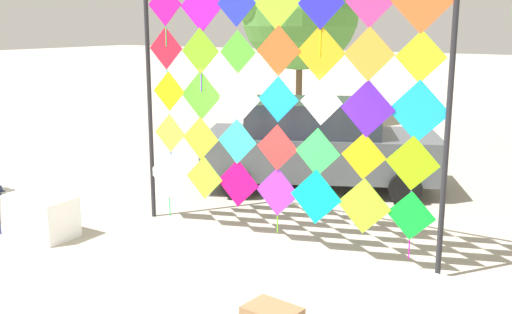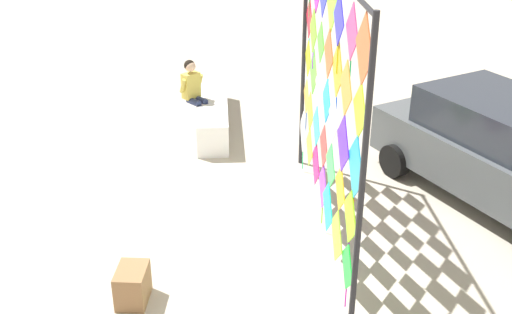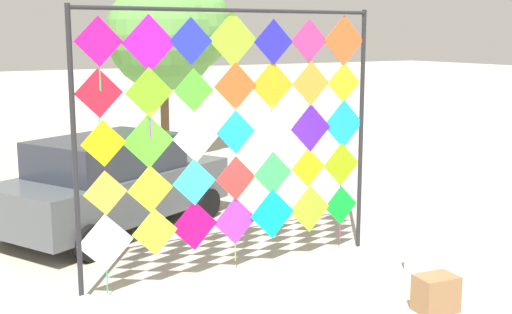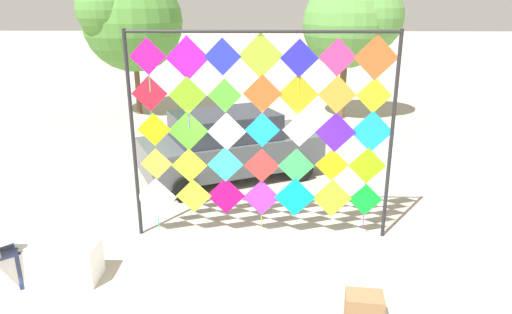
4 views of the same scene
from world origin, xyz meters
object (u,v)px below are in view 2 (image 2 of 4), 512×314
at_px(parked_car, 504,151).
at_px(cardboard_box_large, 133,285).
at_px(seated_vendor, 194,90).
at_px(kite_display_rack, 327,94).

distance_m(parked_car, cardboard_box_large, 6.21).
bearing_deg(parked_car, seated_vendor, -122.15).
xyz_separation_m(seated_vendor, cardboard_box_large, (5.52, -0.65, -0.62)).
bearing_deg(kite_display_rack, cardboard_box_large, -61.05).
bearing_deg(seated_vendor, cardboard_box_large, -6.76).
relative_size(kite_display_rack, seated_vendor, 3.27).
relative_size(seated_vendor, parked_car, 0.30).
bearing_deg(cardboard_box_large, parked_car, 112.18).
height_order(kite_display_rack, seated_vendor, kite_display_rack).
height_order(kite_display_rack, parked_car, kite_display_rack).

